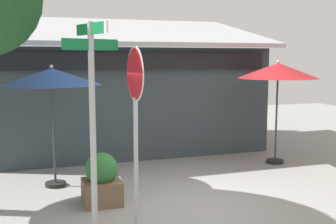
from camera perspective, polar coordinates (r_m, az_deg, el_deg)
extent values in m
cube|color=gray|center=(8.07, 2.50, -12.76)|extent=(28.00, 28.00, 0.10)
cube|color=#333D42|center=(12.97, -5.70, 1.89)|extent=(7.50, 4.02, 3.00)
cube|color=#B7BABF|center=(12.80, -5.67, 10.96)|extent=(8.00, 4.65, 1.06)
cube|color=black|center=(10.92, -3.33, 6.93)|extent=(6.90, 0.16, 0.44)
cylinder|color=#A8AAB2|center=(6.23, -10.15, -3.01)|extent=(0.09, 0.09, 3.24)
cube|color=#116B38|center=(6.15, -10.48, 11.05)|extent=(0.30, 0.83, 0.16)
cube|color=#116B38|center=(6.14, -10.43, 9.00)|extent=(0.83, 0.30, 0.16)
cube|color=white|center=(5.74, -8.39, 11.36)|extent=(0.05, 0.07, 0.16)
cylinder|color=#A8AAB2|center=(6.65, -4.37, -7.16)|extent=(0.07, 0.07, 2.12)
cylinder|color=white|center=(6.44, -4.49, 5.16)|extent=(0.05, 0.84, 0.84)
cylinder|color=red|center=(6.44, -4.49, 5.16)|extent=(0.06, 0.79, 0.79)
cylinder|color=black|center=(9.45, -15.01, -9.41)|extent=(0.44, 0.44, 0.08)
cylinder|color=#333335|center=(9.20, -15.23, -3.04)|extent=(0.05, 0.05, 2.21)
cone|color=#2D56B7|center=(9.07, -15.50, 4.66)|extent=(2.03, 2.03, 0.35)
sphere|color=silver|center=(9.06, -15.54, 5.97)|extent=(0.08, 0.08, 0.08)
cylinder|color=black|center=(11.40, 14.31, -6.50)|extent=(0.44, 0.44, 0.08)
cylinder|color=#333335|center=(11.19, 14.48, -1.08)|extent=(0.05, 0.05, 2.26)
cone|color=#B21E23|center=(11.08, 14.70, 5.46)|extent=(2.03, 2.03, 0.39)
sphere|color=silver|center=(11.08, 14.73, 6.62)|extent=(0.08, 0.08, 0.08)
cube|color=brown|center=(8.12, -8.96, -10.66)|extent=(0.69, 0.69, 0.45)
sphere|color=#28602D|center=(7.99, -9.02, -7.61)|extent=(0.60, 0.60, 0.60)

